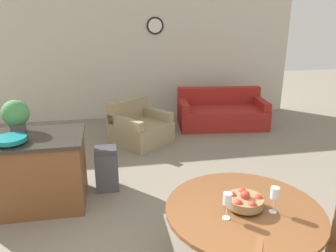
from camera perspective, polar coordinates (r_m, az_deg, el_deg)
name	(u,v)px	position (r m, az deg, el deg)	size (l,w,h in m)	color
wall_back	(123,60)	(7.65, -7.77, 11.35)	(8.00, 0.09, 2.70)	beige
dining_table	(243,226)	(2.98, 12.87, -16.55)	(1.32, 1.32, 0.76)	brown
fruit_bowl	(245,201)	(2.85, 13.19, -12.54)	(0.31, 0.31, 0.16)	olive
wine_glass_left	(227,200)	(2.64, 10.31, -12.54)	(0.07, 0.07, 0.23)	silver
wine_glass_right	(275,194)	(2.81, 18.09, -11.17)	(0.07, 0.07, 0.23)	silver
kitchen_island	(34,171)	(4.41, -22.26, -7.28)	(1.25, 0.85, 0.92)	brown
teal_bowl	(10,139)	(4.09, -25.79, -2.13)	(0.36, 0.36, 0.08)	#147A7F
potted_plant	(16,115)	(4.45, -24.99, 1.80)	(0.33, 0.33, 0.40)	#4C4C51
trash_bin	(107,169)	(4.59, -10.63, -7.33)	(0.31, 0.27, 0.61)	#47474C
couch	(221,113)	(7.25, 9.26, 2.20)	(1.94, 1.15, 0.79)	maroon
armchair	(140,128)	(6.21, -4.98, -0.41)	(1.27, 1.27, 0.79)	#998966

